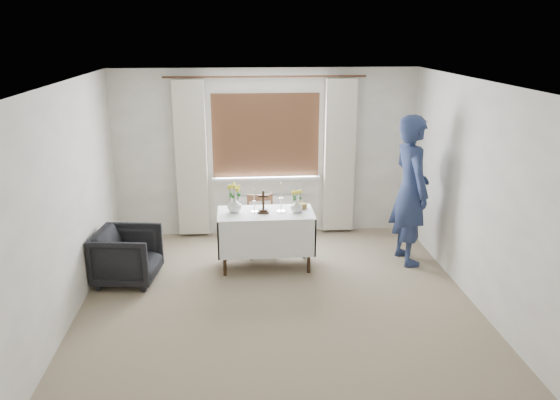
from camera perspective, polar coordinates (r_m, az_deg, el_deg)
The scene contains 12 objects.
ground at distance 6.28m, azimuth -0.10°, elevation -11.37°, with size 5.00×5.00×0.00m, color gray.
altar_table at distance 7.18m, azimuth -1.49°, elevation -4.17°, with size 1.24×0.64×0.76m, color white.
wooden_chair at distance 7.55m, azimuth -1.94°, elevation -2.75°, with size 0.39×0.39×0.84m, color #502C1B, non-canonical shape.
armchair at distance 7.05m, azimuth -15.64°, elevation -5.64°, with size 0.72×0.74×0.68m, color black.
person at distance 7.37m, azimuth 13.48°, elevation 0.99°, with size 0.73×0.48×2.00m, color navy.
radiator at distance 8.37m, azimuth -1.42°, elevation -1.57°, with size 1.10×0.10×0.60m, color white.
wooden_cross at distance 6.98m, azimuth -1.76°, elevation -0.19°, with size 0.14×0.10×0.30m, color black, non-canonical shape.
candlestick_left at distance 7.01m, azimuth -2.71°, elevation -0.05°, with size 0.09×0.09×0.31m, color white, non-canonical shape.
candlestick_right at distance 7.01m, azimuth 0.11°, elevation 0.28°, with size 0.11×0.11×0.39m, color white, non-canonical shape.
flower_vase_left at distance 7.05m, azimuth -4.78°, elevation -0.50°, with size 0.19×0.19×0.20m, color silver.
flower_vase_right at distance 7.02m, azimuth 1.73°, elevation -0.64°, with size 0.16×0.16×0.17m, color silver.
wicker_basket at distance 7.22m, azimuth 2.14°, elevation -0.57°, with size 0.18×0.18×0.07m, color brown.
Camera 1 is at (-0.43, -5.48, 3.02)m, focal length 35.00 mm.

